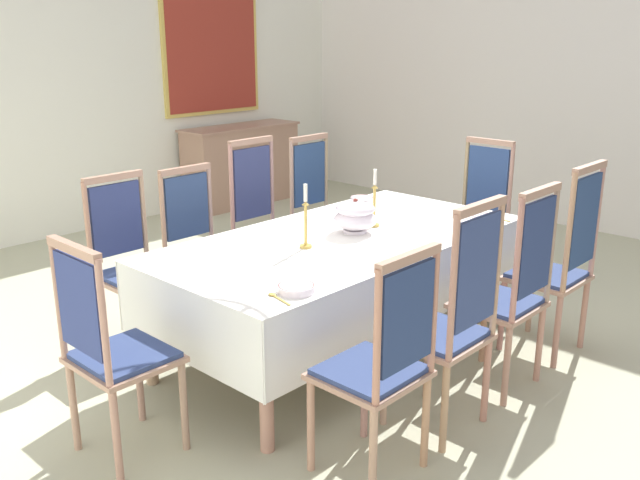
# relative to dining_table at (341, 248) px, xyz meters

# --- Properties ---
(ground) EXTENTS (7.55, 7.06, 0.04)m
(ground) POSITION_rel_dining_table_xyz_m (0.00, 0.16, -0.69)
(ground) COLOR #B1B293
(back_wall) EXTENTS (7.55, 0.08, 3.01)m
(back_wall) POSITION_rel_dining_table_xyz_m (0.00, 3.73, 0.84)
(back_wall) COLOR white
(back_wall) RESTS_ON ground
(right_wall) EXTENTS (0.08, 7.06, 3.01)m
(right_wall) POSITION_rel_dining_table_xyz_m (3.82, 0.16, 0.84)
(right_wall) COLOR white
(right_wall) RESTS_ON ground
(dining_table) EXTENTS (2.35, 1.17, 0.74)m
(dining_table) POSITION_rel_dining_table_xyz_m (0.00, 0.00, 0.00)
(dining_table) COLOR tan
(dining_table) RESTS_ON ground
(tablecloth) EXTENTS (2.37, 1.19, 0.41)m
(tablecloth) POSITION_rel_dining_table_xyz_m (0.00, -0.00, -0.03)
(tablecloth) COLOR white
(tablecloth) RESTS_ON dining_table
(chair_south_a) EXTENTS (0.44, 0.42, 1.09)m
(chair_south_a) POSITION_rel_dining_table_xyz_m (-0.86, -0.99, -0.11)
(chair_south_a) COLOR tan
(chair_south_a) RESTS_ON ground
(chair_north_a) EXTENTS (0.44, 0.42, 1.10)m
(chair_north_a) POSITION_rel_dining_table_xyz_m (-0.86, 0.99, -0.10)
(chair_north_a) COLOR tan
(chair_north_a) RESTS_ON ground
(chair_south_b) EXTENTS (0.44, 0.42, 1.20)m
(chair_south_b) POSITION_rel_dining_table_xyz_m (-0.32, -1.00, -0.07)
(chair_south_b) COLOR tan
(chair_south_b) RESTS_ON ground
(chair_north_b) EXTENTS (0.44, 0.42, 1.07)m
(chair_north_b) POSITION_rel_dining_table_xyz_m (-0.32, 0.99, -0.11)
(chair_north_b) COLOR #9E786C
(chair_north_b) RESTS_ON ground
(chair_south_c) EXTENTS (0.44, 0.42, 1.17)m
(chair_south_c) POSITION_rel_dining_table_xyz_m (0.27, -0.99, -0.08)
(chair_south_c) COLOR #A77866
(chair_south_c) RESTS_ON ground
(chair_north_c) EXTENTS (0.44, 0.42, 1.19)m
(chair_north_c) POSITION_rel_dining_table_xyz_m (0.27, 1.00, -0.07)
(chair_north_c) COLOR #A08360
(chair_north_c) RESTS_ON ground
(chair_south_d) EXTENTS (0.44, 0.42, 1.21)m
(chair_south_d) POSITION_rel_dining_table_xyz_m (0.87, -1.00, -0.06)
(chair_south_d) COLOR #AE726A
(chair_south_d) RESTS_ON ground
(chair_north_d) EXTENTS (0.44, 0.42, 1.15)m
(chair_north_d) POSITION_rel_dining_table_xyz_m (0.87, 0.99, -0.08)
(chair_north_d) COLOR #A77C62
(chair_north_d) RESTS_ON ground
(chair_head_west) EXTENTS (0.42, 0.44, 1.08)m
(chair_head_west) POSITION_rel_dining_table_xyz_m (-1.58, 0.00, -0.11)
(chair_head_west) COLOR #A67D6A
(chair_head_west) RESTS_ON ground
(chair_head_east) EXTENTS (0.42, 0.44, 1.15)m
(chair_head_east) POSITION_rel_dining_table_xyz_m (1.59, 0.00, -0.09)
(chair_head_east) COLOR #AE7C5D
(chair_head_east) RESTS_ON ground
(soup_tureen) EXTENTS (0.27, 0.27, 0.22)m
(soup_tureen) POSITION_rel_dining_table_xyz_m (0.13, 0.00, 0.18)
(soup_tureen) COLOR white
(soup_tureen) RESTS_ON tablecloth
(candlestick_west) EXTENTS (0.07, 0.07, 0.37)m
(candlestick_west) POSITION_rel_dining_table_xyz_m (-0.31, 0.00, 0.23)
(candlestick_west) COLOR gold
(candlestick_west) RESTS_ON tablecloth
(candlestick_east) EXTENTS (0.07, 0.07, 0.37)m
(candlestick_east) POSITION_rel_dining_table_xyz_m (0.31, 0.00, 0.22)
(candlestick_east) COLOR gold
(candlestick_east) RESTS_ON tablecloth
(bowl_near_left) EXTENTS (0.19, 0.19, 0.04)m
(bowl_near_left) POSITION_rel_dining_table_xyz_m (0.88, -0.48, 0.10)
(bowl_near_left) COLOR white
(bowl_near_left) RESTS_ON tablecloth
(bowl_near_right) EXTENTS (0.18, 0.18, 0.04)m
(bowl_near_right) POSITION_rel_dining_table_xyz_m (-0.85, -0.46, 0.09)
(bowl_near_right) COLOR white
(bowl_near_right) RESTS_ON tablecloth
(bowl_far_left) EXTENTS (0.16, 0.16, 0.04)m
(bowl_far_left) POSITION_rel_dining_table_xyz_m (0.75, 0.47, 0.10)
(bowl_far_left) COLOR white
(bowl_far_left) RESTS_ON tablecloth
(spoon_primary) EXTENTS (0.03, 0.18, 0.01)m
(spoon_primary) POSITION_rel_dining_table_xyz_m (1.01, -0.45, 0.08)
(spoon_primary) COLOR gold
(spoon_primary) RESTS_ON tablecloth
(spoon_secondary) EXTENTS (0.05, 0.18, 0.01)m
(spoon_secondary) POSITION_rel_dining_table_xyz_m (-0.96, -0.43, 0.08)
(spoon_secondary) COLOR gold
(spoon_secondary) RESTS_ON tablecloth
(sideboard) EXTENTS (1.44, 0.48, 0.90)m
(sideboard) POSITION_rel_dining_table_xyz_m (2.12, 3.41, -0.22)
(sideboard) COLOR #A67C65
(sideboard) RESTS_ON ground
(framed_painting) EXTENTS (1.31, 0.05, 1.40)m
(framed_painting) POSITION_rel_dining_table_xyz_m (1.96, 3.67, 1.06)
(framed_painting) COLOR #D1B251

